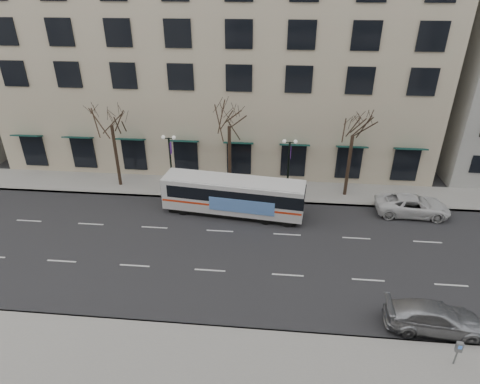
# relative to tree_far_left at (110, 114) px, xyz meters

# --- Properties ---
(ground) EXTENTS (160.00, 160.00, 0.00)m
(ground) POSITION_rel_tree_far_left_xyz_m (10.00, -8.80, -6.70)
(ground) COLOR black
(ground) RESTS_ON ground
(sidewalk_far) EXTENTS (80.00, 4.00, 0.15)m
(sidewalk_far) POSITION_rel_tree_far_left_xyz_m (15.00, 0.20, -6.62)
(sidewalk_far) COLOR gray
(sidewalk_far) RESTS_ON ground
(building_hotel) EXTENTS (40.00, 20.00, 24.00)m
(building_hotel) POSITION_rel_tree_far_left_xyz_m (8.00, 12.20, 5.30)
(building_hotel) COLOR #C2B094
(building_hotel) RESTS_ON ground
(tree_far_left) EXTENTS (3.60, 3.60, 8.34)m
(tree_far_left) POSITION_rel_tree_far_left_xyz_m (0.00, 0.00, 0.00)
(tree_far_left) COLOR black
(tree_far_left) RESTS_ON ground
(tree_far_mid) EXTENTS (3.60, 3.60, 8.55)m
(tree_far_mid) POSITION_rel_tree_far_left_xyz_m (10.00, 0.00, 0.21)
(tree_far_mid) COLOR black
(tree_far_mid) RESTS_ON ground
(tree_far_right) EXTENTS (3.60, 3.60, 8.06)m
(tree_far_right) POSITION_rel_tree_far_left_xyz_m (20.00, 0.00, -0.28)
(tree_far_right) COLOR black
(tree_far_right) RESTS_ON ground
(lamp_post_left) EXTENTS (1.22, 0.45, 5.21)m
(lamp_post_left) POSITION_rel_tree_far_left_xyz_m (5.01, -0.60, -3.75)
(lamp_post_left) COLOR black
(lamp_post_left) RESTS_ON ground
(lamp_post_right) EXTENTS (1.22, 0.45, 5.21)m
(lamp_post_right) POSITION_rel_tree_far_left_xyz_m (15.01, -0.60, -3.75)
(lamp_post_right) COLOR black
(lamp_post_right) RESTS_ON ground
(city_bus) EXTENTS (11.30, 3.73, 3.01)m
(city_bus) POSITION_rel_tree_far_left_xyz_m (10.80, -3.84, -5.05)
(city_bus) COLOR silver
(city_bus) RESTS_ON ground
(silver_car) EXTENTS (5.26, 2.37, 1.50)m
(silver_car) POSITION_rel_tree_far_left_xyz_m (22.67, -14.75, -5.95)
(silver_car) COLOR #999BA0
(silver_car) RESTS_ON ground
(white_pickup) EXTENTS (5.75, 2.79, 1.58)m
(white_pickup) POSITION_rel_tree_far_left_xyz_m (24.87, -2.60, -5.91)
(white_pickup) COLOR silver
(white_pickup) RESTS_ON ground
(pay_station) EXTENTS (0.33, 0.24, 1.41)m
(pay_station) POSITION_rel_tree_far_left_xyz_m (22.92, -17.13, -5.53)
(pay_station) COLOR slate
(pay_station) RESTS_ON sidewalk_near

